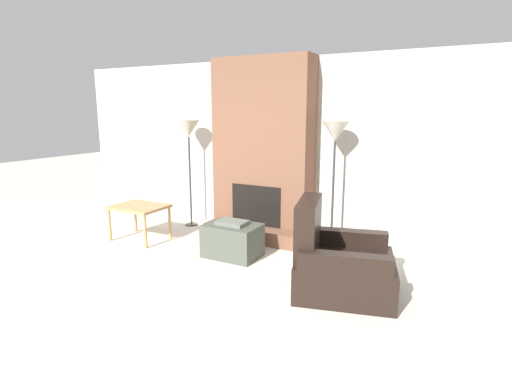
{
  "coord_description": "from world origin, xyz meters",
  "views": [
    {
      "loc": [
        2.65,
        -2.35,
        1.87
      ],
      "look_at": [
        0.0,
        2.66,
        0.69
      ],
      "focal_mm": 28.0,
      "sensor_mm": 36.0,
      "label": 1
    }
  ],
  "objects": [
    {
      "name": "floor_lamp_right",
      "position": [
        1.12,
        2.75,
        1.53
      ],
      "size": [
        0.35,
        0.35,
        1.72
      ],
      "color": "#333333",
      "rests_on": "ground_plane"
    },
    {
      "name": "ground_plane",
      "position": [
        0.0,
        0.0,
        0.0
      ],
      "size": [
        24.0,
        24.0,
        0.0
      ],
      "primitive_type": "plane",
      "color": "beige"
    },
    {
      "name": "ottoman",
      "position": [
        0.09,
        1.84,
        0.22
      ],
      "size": [
        0.69,
        0.48,
        0.48
      ],
      "color": "#474C42",
      "rests_on": "ground_plane"
    },
    {
      "name": "armchair",
      "position": [
        1.56,
        1.5,
        0.28
      ],
      "size": [
        1.18,
        1.15,
        0.96
      ],
      "rotation": [
        0.0,
        0.0,
        1.81
      ],
      "color": "black",
      "rests_on": "ground_plane"
    },
    {
      "name": "wall_back",
      "position": [
        0.0,
        3.13,
        1.3
      ],
      "size": [
        7.33,
        0.06,
        2.6
      ],
      "primitive_type": "cube",
      "color": "#BCB7AD",
      "rests_on": "ground_plane"
    },
    {
      "name": "floor_lamp_left",
      "position": [
        -1.25,
        2.75,
        1.51
      ],
      "size": [
        0.35,
        0.35,
        1.71
      ],
      "color": "#333333",
      "rests_on": "ground_plane"
    },
    {
      "name": "fireplace",
      "position": [
        0.0,
        2.86,
        1.24
      ],
      "size": [
        1.49,
        0.73,
        2.6
      ],
      "color": "brown",
      "rests_on": "ground_plane"
    },
    {
      "name": "side_table",
      "position": [
        -1.46,
        1.8,
        0.45
      ],
      "size": [
        0.76,
        0.59,
        0.51
      ],
      "color": "tan",
      "rests_on": "ground_plane"
    }
  ]
}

